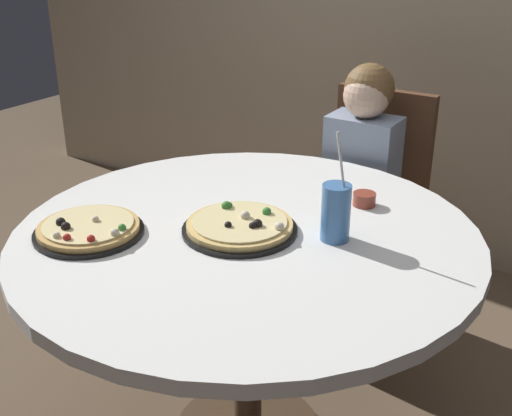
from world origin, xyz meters
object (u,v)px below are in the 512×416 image
at_px(chair_wooden, 370,197).
at_px(pizza_veggie, 240,226).
at_px(pizza_cheese, 88,229).
at_px(dining_table, 247,257).
at_px(sauce_bowl, 364,199).
at_px(soda_cup, 336,212).
at_px(diner_child, 350,224).

height_order(chair_wooden, pizza_veggie, chair_wooden).
height_order(pizza_veggie, pizza_cheese, same).
relative_size(dining_table, pizza_veggie, 4.05).
height_order(dining_table, sauce_bowl, sauce_bowl).
height_order(pizza_veggie, sauce_bowl, pizza_veggie).
bearing_deg(pizza_veggie, pizza_cheese, -144.32).
xyz_separation_m(pizza_veggie, soda_cup, (0.24, 0.10, 0.06)).
xyz_separation_m(pizza_cheese, soda_cup, (0.59, 0.35, 0.06)).
bearing_deg(pizza_cheese, soda_cup, 30.79).
xyz_separation_m(diner_child, pizza_cheese, (-0.35, -0.97, 0.28)).
relative_size(pizza_veggie, sauce_bowl, 4.65).
relative_size(dining_table, chair_wooden, 1.39).
height_order(chair_wooden, soda_cup, soda_cup).
bearing_deg(pizza_veggie, sauce_bowl, 58.97).
height_order(pizza_cheese, soda_cup, soda_cup).
relative_size(dining_table, pizza_cheese, 4.32).
relative_size(chair_wooden, sauce_bowl, 13.57).
bearing_deg(pizza_veggie, soda_cup, 22.97).
xyz_separation_m(diner_child, pizza_veggie, (-0.01, -0.72, 0.28)).
distance_m(dining_table, pizza_veggie, 0.11).
bearing_deg(pizza_veggie, chair_wooden, 89.45).
height_order(pizza_cheese, sauce_bowl, pizza_cheese).
xyz_separation_m(chair_wooden, pizza_veggie, (-0.01, -0.91, 0.24)).
bearing_deg(soda_cup, sauce_bowl, 96.21).
bearing_deg(sauce_bowl, pizza_cheese, -132.73).
height_order(chair_wooden, sauce_bowl, chair_wooden).
bearing_deg(pizza_cheese, diner_child, 69.97).
relative_size(pizza_cheese, sauce_bowl, 4.37).
distance_m(pizza_veggie, pizza_cheese, 0.42).
bearing_deg(pizza_cheese, chair_wooden, 73.06).
bearing_deg(dining_table, pizza_cheese, -143.38).
relative_size(chair_wooden, diner_child, 0.88).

